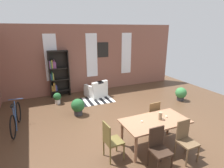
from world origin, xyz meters
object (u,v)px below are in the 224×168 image
Objects in this scene: dining_chair_near_left at (159,147)px; bicycle_second at (16,118)px; dining_table at (155,123)px; potted_plant_by_shelf at (181,93)px; dining_chair_head_left at (111,140)px; bookshelf_tall at (58,74)px; dining_chair_near_right at (186,139)px; armchair_white at (96,90)px; potted_plant_window at (78,106)px; dining_chair_far_right at (152,115)px; vase_on_table at (160,116)px; potted_plant_corner at (57,98)px.

dining_chair_near_left reaches higher than bicycle_second.
dining_table is 3.76m from potted_plant_by_shelf.
dining_chair_head_left is at bearing -48.78° from bicycle_second.
dining_chair_head_left is at bearing -84.28° from bookshelf_tall.
dining_chair_near_right is 4.92m from armchair_white.
bookshelf_tall reaches higher than dining_chair_near_left.
dining_table is 2.84× the size of potted_plant_window.
dining_chair_far_right is at bearing 59.88° from dining_table.
dining_chair_head_left is 0.45× the size of bookshelf_tall.
dining_table is 0.80m from dining_chair_far_right.
bookshelf_tall is (-1.73, 4.91, 0.40)m from dining_table.
bookshelf_tall is 5.51m from potted_plant_by_shelf.
dining_chair_head_left reaches higher than dining_table.
dining_chair_far_right is 0.94× the size of armchair_white.
dining_table is 1.01× the size of bicycle_second.
vase_on_table is at bearing 51.65° from dining_chair_near_left.
dining_chair_near_left reaches higher than potted_plant_window.
dining_chair_far_right is (0.24, 0.68, -0.33)m from vase_on_table.
dining_chair_near_right is 3.76m from potted_plant_window.
dining_chair_head_left is 1.76m from dining_chair_near_right.
dining_chair_near_left is 5.78m from bookshelf_tall.
armchair_white is (1.57, -0.71, -0.78)m from bookshelf_tall.
bookshelf_tall is 1.25m from potted_plant_corner.
bookshelf_tall is at bearing 109.40° from dining_table.
potted_plant_window is at bearing -81.78° from bookshelf_tall.
bookshelf_tall reaches higher than potted_plant_corner.
dining_chair_near_right is at bearing -60.32° from dining_table.
dining_chair_near_left is at bearing -119.71° from dining_table.
vase_on_table is 0.80m from dining_chair_far_right.
dining_chair_head_left is (-1.63, -0.69, 0.00)m from dining_chair_far_right.
vase_on_table is (0.15, -0.00, 0.19)m from dining_table.
dining_chair_near_right is (0.78, -0.00, 0.00)m from dining_chair_near_left.
dining_chair_near_left reaches higher than potted_plant_by_shelf.
potted_plant_window is at bearing 93.51° from dining_chair_head_left.
dining_chair_far_right is 2.65m from potted_plant_window.
vase_on_table is at bearing -109.79° from dining_chair_far_right.
bookshelf_tall is 3.42× the size of potted_plant_window.
potted_plant_corner is at bearing 108.43° from dining_chair_near_left.
dining_chair_near_right is at bearing -132.14° from potted_plant_by_shelf.
dining_chair_head_left reaches higher than potted_plant_window.
bicycle_second reaches higher than potted_plant_window.
bookshelf_tall reaches higher than dining_chair_far_right.
dining_chair_far_right is at bearing 70.21° from vase_on_table.
dining_chair_near_left is at bearing -139.53° from potted_plant_by_shelf.
dining_chair_near_left is 2.01× the size of potted_plant_corner.
dining_table reaches higher than potted_plant_window.
dining_chair_far_right is at bearing 22.76° from dining_chair_head_left.
vase_on_table is 5.27m from bookshelf_tall.
vase_on_table is at bearing -59.40° from potted_plant_window.
dining_chair_near_left is 1.00× the size of dining_chair_near_right.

